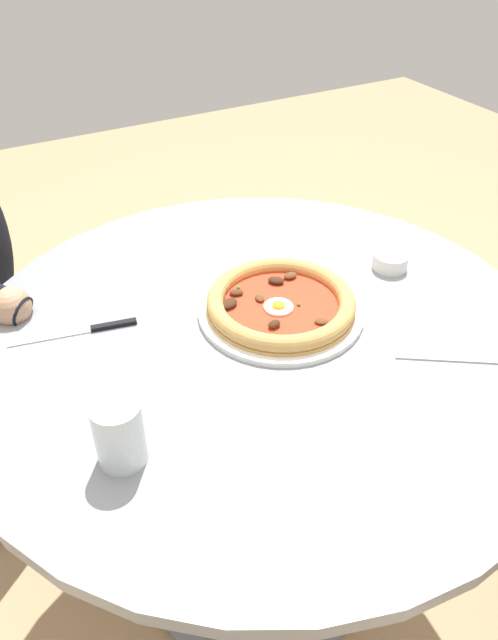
% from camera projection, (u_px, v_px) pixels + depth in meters
% --- Properties ---
extents(ground_plane, '(6.00, 6.00, 0.02)m').
position_uv_depth(ground_plane, '(257.00, 567.00, 1.48)').
color(ground_plane, tan).
extents(dining_table, '(1.00, 1.00, 0.74)m').
position_uv_depth(dining_table, '(259.00, 403.00, 1.13)').
color(dining_table, gray).
rests_on(dining_table, ground).
extents(pizza_on_plate, '(0.29, 0.29, 0.04)m').
position_uv_depth(pizza_on_plate, '(281.00, 305.00, 1.05)').
color(pizza_on_plate, white).
rests_on(pizza_on_plate, dining_table).
extents(water_glass, '(0.07, 0.07, 0.10)m').
position_uv_depth(water_glass, '(120.00, 436.00, 0.78)').
color(water_glass, silver).
rests_on(water_glass, dining_table).
extents(steak_knife, '(0.05, 0.21, 0.01)m').
position_uv_depth(steak_knife, '(93.00, 329.00, 1.02)').
color(steak_knife, silver).
rests_on(steak_knife, dining_table).
extents(ramekin_capers, '(0.07, 0.07, 0.03)m').
position_uv_depth(ramekin_capers, '(390.00, 261.00, 1.17)').
color(ramekin_capers, white).
rests_on(ramekin_capers, dining_table).
extents(fork_utensil, '(0.11, 0.15, 0.00)m').
position_uv_depth(fork_utensil, '(451.00, 359.00, 0.96)').
color(fork_utensil, '#BCBCC1').
rests_on(fork_utensil, dining_table).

